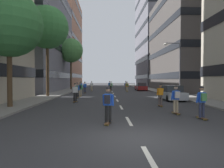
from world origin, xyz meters
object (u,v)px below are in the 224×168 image
(skater_5, at_px, (127,86))
(skater_6, at_px, (81,85))
(parked_car_near, at_px, (141,87))
(streetlamp_right, at_px, (177,63))
(skater_2, at_px, (160,94))
(skater_11, at_px, (108,103))
(street_tree_near, at_px, (71,51))
(skater_9, at_px, (75,92))
(skater_3, at_px, (80,88))
(skater_10, at_px, (85,87))
(skater_8, at_px, (77,89))
(street_tree_far, at_px, (47,28))
(skater_12, at_px, (110,85))
(skater_13, at_px, (202,100))
(skater_0, at_px, (92,86))
(parked_car_mid, at_px, (171,93))
(street_tree_mid, at_px, (9,24))
(skater_1, at_px, (176,98))
(skater_4, at_px, (126,85))
(skater_7, at_px, (111,85))

(skater_5, height_order, skater_6, same)
(parked_car_near, relative_size, streetlamp_right, 0.68)
(skater_2, height_order, skater_11, same)
(street_tree_near, bearing_deg, skater_11, -77.26)
(street_tree_near, distance_m, skater_9, 23.58)
(skater_3, bearing_deg, skater_10, 90.49)
(skater_8, bearing_deg, skater_2, -44.17)
(street_tree_near, bearing_deg, street_tree_far, -90.00)
(streetlamp_right, relative_size, skater_12, 3.65)
(skater_8, xyz_separation_m, skater_13, (8.37, -12.47, 0.00))
(skater_0, relative_size, skater_3, 1.00)
(parked_car_mid, xyz_separation_m, skater_10, (-9.95, 10.83, 0.29))
(parked_car_mid, bearing_deg, skater_11, -121.59)
(skater_9, bearing_deg, skater_3, 92.81)
(skater_12, bearing_deg, street_tree_mid, -106.41)
(skater_10, bearing_deg, skater_9, -88.31)
(street_tree_far, relative_size, skater_6, 6.05)
(parked_car_near, distance_m, skater_3, 16.31)
(street_tree_near, bearing_deg, street_tree_mid, -90.00)
(street_tree_far, distance_m, skater_1, 18.26)
(street_tree_near, relative_size, skater_12, 5.78)
(street_tree_near, relative_size, skater_5, 5.78)
(parked_car_near, distance_m, skater_11, 29.38)
(streetlamp_right, bearing_deg, skater_9, -154.73)
(streetlamp_right, bearing_deg, street_tree_near, 133.26)
(skater_8, height_order, skater_13, same)
(skater_5, bearing_deg, street_tree_far, -137.73)
(skater_5, bearing_deg, skater_4, 86.59)
(skater_13, bearing_deg, skater_4, 92.28)
(skater_5, bearing_deg, street_tree_mid, -118.98)
(skater_6, bearing_deg, street_tree_mid, -95.45)
(skater_1, xyz_separation_m, skater_2, (0.01, 3.55, -0.03))
(street_tree_mid, xyz_separation_m, skater_12, (7.82, 26.56, -5.14))
(skater_1, xyz_separation_m, skater_11, (-4.19, -2.60, 0.00))
(skater_10, bearing_deg, streetlamp_right, -30.09)
(skater_11, bearing_deg, skater_5, 81.76)
(skater_5, bearing_deg, skater_9, -112.97)
(skater_11, bearing_deg, skater_10, 98.71)
(parked_car_near, bearing_deg, skater_2, -96.20)
(street_tree_near, bearing_deg, parked_car_mid, -56.32)
(parked_car_near, relative_size, skater_10, 2.47)
(skater_3, bearing_deg, skater_6, 96.70)
(skater_8, bearing_deg, skater_12, 77.57)
(skater_13, bearing_deg, street_tree_far, 131.02)
(skater_3, bearing_deg, street_tree_mid, -110.50)
(skater_9, height_order, skater_11, same)
(street_tree_far, bearing_deg, parked_car_near, 44.85)
(skater_12, bearing_deg, skater_9, -99.19)
(street_tree_near, height_order, skater_4, street_tree_near)
(skater_7, bearing_deg, skater_11, -91.88)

